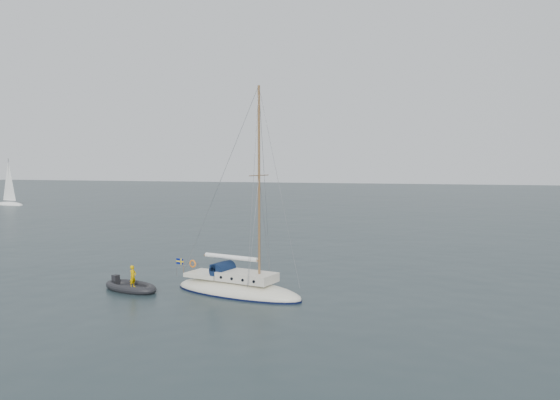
# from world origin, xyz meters

# --- Properties ---
(ground) EXTENTS (300.00, 300.00, 0.00)m
(ground) POSITION_xyz_m (0.00, 0.00, 0.00)
(ground) COLOR black
(ground) RESTS_ON ground
(sailboat) EXTENTS (8.43, 2.53, 12.00)m
(sailboat) POSITION_xyz_m (-2.65, -0.45, 0.91)
(sailboat) COLOR white
(sailboat) RESTS_ON ground
(dinghy) EXTENTS (2.46, 1.11, 0.35)m
(dinghy) POSITION_xyz_m (-2.57, 0.60, 0.15)
(dinghy) COLOR #47464B
(dinghy) RESTS_ON ground
(rib) EXTENTS (3.83, 1.74, 1.48)m
(rib) POSITION_xyz_m (-8.94, -1.14, 0.23)
(rib) COLOR black
(rib) RESTS_ON ground
(distant_yacht_a) EXTENTS (6.24, 3.33, 8.27)m
(distant_yacht_a) POSITION_xyz_m (-59.42, 47.84, 3.53)
(distant_yacht_a) COLOR white
(distant_yacht_a) RESTS_ON ground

